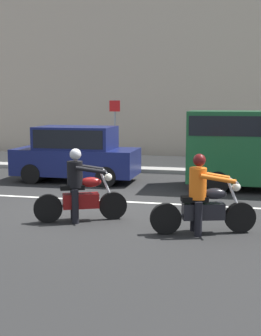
{
  "coord_description": "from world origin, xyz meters",
  "views": [
    {
      "loc": [
        3.39,
        -10.52,
        2.59
      ],
      "look_at": [
        1.07,
        -0.49,
        1.11
      ],
      "focal_mm": 49.14,
      "sensor_mm": 36.0,
      "label": 1
    }
  ],
  "objects_px": {
    "motorcycle_with_rider_orange_stripe": "(203,201)",
    "street_sign_post": "(115,125)",
    "motorcycle_with_rider_black_leather": "(80,191)",
    "parked_hatchback_navy": "(76,153)"
  },
  "relations": [
    {
      "from": "motorcycle_with_rider_orange_stripe",
      "to": "street_sign_post",
      "type": "height_order",
      "value": "street_sign_post"
    },
    {
      "from": "motorcycle_with_rider_black_leather",
      "to": "parked_hatchback_navy",
      "type": "bearing_deg",
      "value": 110.6
    },
    {
      "from": "motorcycle_with_rider_orange_stripe",
      "to": "parked_hatchback_navy",
      "type": "relative_size",
      "value": 0.52
    },
    {
      "from": "motorcycle_with_rider_black_leather",
      "to": "motorcycle_with_rider_orange_stripe",
      "type": "distance_m",
      "value": 2.7
    },
    {
      "from": "parked_hatchback_navy",
      "to": "motorcycle_with_rider_black_leather",
      "type": "bearing_deg",
      "value": -69.4
    },
    {
      "from": "motorcycle_with_rider_orange_stripe",
      "to": "parked_hatchback_navy",
      "type": "xyz_separation_m",
      "value": [
        -4.48,
        5.16,
        0.29
      ]
    },
    {
      "from": "motorcycle_with_rider_orange_stripe",
      "to": "street_sign_post",
      "type": "bearing_deg",
      "value": 114.84
    },
    {
      "from": "street_sign_post",
      "to": "parked_hatchback_navy",
      "type": "bearing_deg",
      "value": -93.69
    },
    {
      "from": "motorcycle_with_rider_black_leather",
      "to": "street_sign_post",
      "type": "distance_m",
      "value": 8.95
    },
    {
      "from": "motorcycle_with_rider_orange_stripe",
      "to": "parked_hatchback_navy",
      "type": "bearing_deg",
      "value": 130.96
    }
  ]
}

